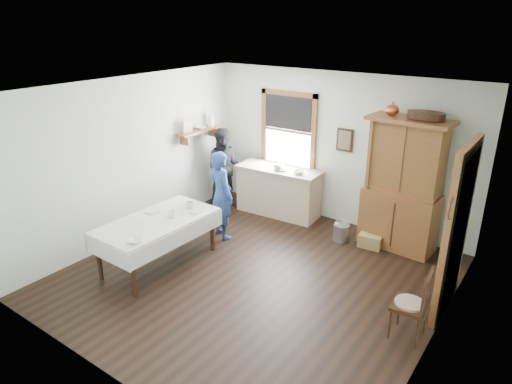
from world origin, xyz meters
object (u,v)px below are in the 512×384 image
(work_counter, at_px, (279,191))
(woman_blue, at_px, (221,198))
(dining_table, at_px, (159,242))
(figure_dark, at_px, (225,171))
(wicker_basket, at_px, (371,241))
(spindle_chair, at_px, (410,303))
(china_hutch, at_px, (403,185))
(pail, at_px, (341,232))

(work_counter, height_order, woman_blue, woman_blue)
(woman_blue, bearing_deg, dining_table, 103.70)
(figure_dark, bearing_deg, wicker_basket, -36.83)
(spindle_chair, height_order, woman_blue, woman_blue)
(dining_table, bearing_deg, woman_blue, 81.96)
(china_hutch, xyz_separation_m, wicker_basket, (-0.33, -0.27, -0.96))
(pail, height_order, wicker_basket, pail)
(work_counter, bearing_deg, dining_table, -103.13)
(pail, distance_m, wicker_basket, 0.50)
(work_counter, xyz_separation_m, figure_dark, (-1.04, -0.30, 0.28))
(work_counter, xyz_separation_m, dining_table, (-0.44, -2.66, -0.09))
(spindle_chair, xyz_separation_m, pail, (-1.72, 1.81, -0.32))
(china_hutch, bearing_deg, woman_blue, -147.55)
(spindle_chair, height_order, pail, spindle_chair)
(work_counter, relative_size, dining_table, 0.86)
(work_counter, height_order, figure_dark, figure_dark)
(woman_blue, bearing_deg, pail, -127.37)
(pail, bearing_deg, work_counter, 167.43)
(spindle_chair, xyz_separation_m, woman_blue, (-3.47, 0.77, 0.24))
(china_hutch, relative_size, pail, 7.40)
(work_counter, xyz_separation_m, pail, (1.49, -0.33, -0.31))
(work_counter, relative_size, china_hutch, 0.75)
(dining_table, height_order, figure_dark, figure_dark)
(pail, xyz_separation_m, wicker_basket, (0.50, 0.07, -0.03))
(china_hutch, relative_size, spindle_chair, 2.29)
(china_hutch, xyz_separation_m, spindle_chair, (0.90, -2.16, -0.60))
(dining_table, bearing_deg, wicker_basket, 44.71)
(pail, relative_size, wicker_basket, 0.77)
(spindle_chair, bearing_deg, woman_blue, 162.81)
(wicker_basket, bearing_deg, china_hutch, 40.01)
(wicker_basket, relative_size, woman_blue, 0.26)
(work_counter, bearing_deg, pail, -16.31)
(woman_blue, bearing_deg, wicker_basket, -131.84)
(wicker_basket, bearing_deg, figure_dark, -179.20)
(pail, relative_size, figure_dark, 0.20)
(work_counter, relative_size, woman_blue, 1.13)
(dining_table, bearing_deg, china_hutch, 44.19)
(china_hutch, xyz_separation_m, pail, (-0.82, -0.34, -0.93))
(work_counter, height_order, china_hutch, china_hutch)
(figure_dark, bearing_deg, dining_table, -113.32)
(work_counter, distance_m, china_hutch, 2.39)
(woman_blue, height_order, figure_dark, figure_dark)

